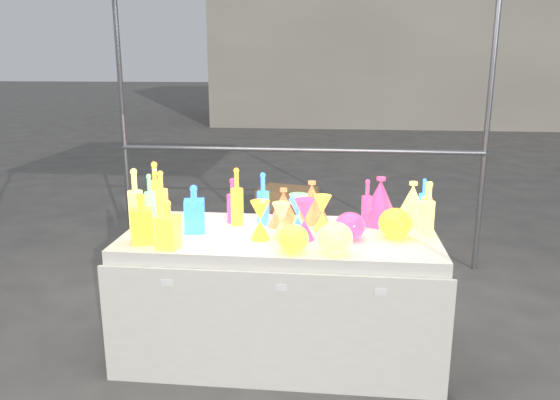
# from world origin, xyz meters

# --- Properties ---
(ground) EXTENTS (80.00, 80.00, 0.00)m
(ground) POSITION_xyz_m (0.00, 0.00, 0.00)
(ground) COLOR #64625D
(ground) RESTS_ON ground
(display_table) EXTENTS (1.84, 0.83, 0.75)m
(display_table) POSITION_xyz_m (0.00, -0.01, 0.37)
(display_table) COLOR white
(display_table) RESTS_ON ground
(background_building) EXTENTS (14.00, 6.00, 6.00)m
(background_building) POSITION_xyz_m (4.00, 14.00, 3.00)
(background_building) COLOR #A39A88
(background_building) RESTS_ON ground
(cardboard_box_closed) EXTENTS (0.66, 0.55, 0.42)m
(cardboard_box_closed) POSITION_xyz_m (-0.19, 2.54, 0.21)
(cardboard_box_closed) COLOR #9F7547
(cardboard_box_closed) RESTS_ON ground
(cardboard_box_flat) EXTENTS (0.75, 0.56, 0.06)m
(cardboard_box_flat) POSITION_xyz_m (0.85, 1.81, 0.03)
(cardboard_box_flat) COLOR #9F7547
(cardboard_box_flat) RESTS_ON ground
(bottle_0) EXTENTS (0.11, 0.11, 0.34)m
(bottle_0) POSITION_xyz_m (-0.85, 0.35, 0.92)
(bottle_0) COLOR red
(bottle_0) RESTS_ON display_table
(bottle_1) EXTENTS (0.08, 0.08, 0.30)m
(bottle_1) POSITION_xyz_m (-0.85, 0.35, 0.90)
(bottle_1) COLOR green
(bottle_1) RESTS_ON display_table
(bottle_2) EXTENTS (0.10, 0.10, 0.35)m
(bottle_2) POSITION_xyz_m (-0.28, 0.15, 0.93)
(bottle_2) COLOR gold
(bottle_2) RESTS_ON display_table
(bottle_3) EXTENTS (0.08, 0.08, 0.28)m
(bottle_3) POSITION_xyz_m (-0.31, 0.19, 0.89)
(bottle_3) COLOR blue
(bottle_3) RESTS_ON display_table
(bottle_4) EXTENTS (0.10, 0.10, 0.37)m
(bottle_4) POSITION_xyz_m (-0.85, -0.01, 0.93)
(bottle_4) COLOR #14827C
(bottle_4) RESTS_ON display_table
(bottle_5) EXTENTS (0.09, 0.09, 0.31)m
(bottle_5) POSITION_xyz_m (-0.81, 0.11, 0.91)
(bottle_5) COLOR #B1239D
(bottle_5) RESTS_ON display_table
(bottle_6) EXTENTS (0.09, 0.09, 0.32)m
(bottle_6) POSITION_xyz_m (-0.76, 0.19, 0.91)
(bottle_6) COLOR red
(bottle_6) RESTS_ON display_table
(bottle_7) EXTENTS (0.08, 0.08, 0.32)m
(bottle_7) POSITION_xyz_m (-0.12, 0.17, 0.91)
(bottle_7) COLOR green
(bottle_7) RESTS_ON display_table
(decanter_0) EXTENTS (0.12, 0.12, 0.27)m
(decanter_0) POSITION_xyz_m (-0.56, -0.31, 0.88)
(decanter_0) COLOR red
(decanter_0) RESTS_ON display_table
(decanter_1) EXTENTS (0.15, 0.15, 0.28)m
(decanter_1) POSITION_xyz_m (-0.73, -0.24, 0.89)
(decanter_1) COLOR gold
(decanter_1) RESTS_ON display_table
(decanter_2) EXTENTS (0.14, 0.14, 0.28)m
(decanter_2) POSITION_xyz_m (-0.50, -0.02, 0.89)
(decanter_2) COLOR green
(decanter_2) RESTS_ON display_table
(hourglass_0) EXTENTS (0.15, 0.15, 0.22)m
(hourglass_0) POSITION_xyz_m (-0.10, -0.11, 0.86)
(hourglass_0) COLOR gold
(hourglass_0) RESTS_ON display_table
(hourglass_1) EXTENTS (0.14, 0.14, 0.23)m
(hourglass_1) POSITION_xyz_m (0.15, -0.09, 0.87)
(hourglass_1) COLOR blue
(hourglass_1) RESTS_ON display_table
(hourglass_2) EXTENTS (0.11, 0.11, 0.21)m
(hourglass_2) POSITION_xyz_m (0.02, -0.09, 0.85)
(hourglass_2) COLOR #14827C
(hourglass_2) RESTS_ON display_table
(hourglass_3) EXTENTS (0.13, 0.13, 0.22)m
(hourglass_3) POSITION_xyz_m (0.10, 0.06, 0.86)
(hourglass_3) COLOR #B1239D
(hourglass_3) RESTS_ON display_table
(hourglass_4) EXTENTS (0.13, 0.13, 0.21)m
(hourglass_4) POSITION_xyz_m (0.24, 0.09, 0.85)
(hourglass_4) COLOR red
(hourglass_4) RESTS_ON display_table
(hourglass_5) EXTENTS (0.12, 0.12, 0.21)m
(hourglass_5) POSITION_xyz_m (0.10, 0.01, 0.85)
(hourglass_5) COLOR green
(hourglass_5) RESTS_ON display_table
(globe_0) EXTENTS (0.19, 0.19, 0.13)m
(globe_0) POSITION_xyz_m (0.10, -0.30, 0.82)
(globe_0) COLOR red
(globe_0) RESTS_ON display_table
(globe_1) EXTENTS (0.25, 0.25, 0.15)m
(globe_1) POSITION_xyz_m (0.32, -0.30, 0.82)
(globe_1) COLOR #14827C
(globe_1) RESTS_ON display_table
(globe_2) EXTENTS (0.21, 0.21, 0.15)m
(globe_2) POSITION_xyz_m (0.65, -0.01, 0.83)
(globe_2) COLOR gold
(globe_2) RESTS_ON display_table
(globe_3) EXTENTS (0.22, 0.22, 0.14)m
(globe_3) POSITION_xyz_m (0.40, -0.06, 0.82)
(globe_3) COLOR blue
(globe_3) RESTS_ON display_table
(lampshade_0) EXTENTS (0.19, 0.19, 0.23)m
(lampshade_0) POSITION_xyz_m (0.00, 0.16, 0.87)
(lampshade_0) COLOR gold
(lampshade_0) RESTS_ON display_table
(lampshade_1) EXTENTS (0.26, 0.26, 0.26)m
(lampshade_1) POSITION_xyz_m (0.17, 0.26, 0.88)
(lampshade_1) COLOR gold
(lampshade_1) RESTS_ON display_table
(lampshade_2) EXTENTS (0.26, 0.26, 0.29)m
(lampshade_2) POSITION_xyz_m (0.59, 0.26, 0.90)
(lampshade_2) COLOR blue
(lampshade_2) RESTS_ON display_table
(lampshade_3) EXTENTS (0.24, 0.24, 0.26)m
(lampshade_3) POSITION_xyz_m (0.78, 0.28, 0.88)
(lampshade_3) COLOR #14827C
(lampshade_3) RESTS_ON display_table
(bottle_8) EXTENTS (0.06, 0.06, 0.27)m
(bottle_8) POSITION_xyz_m (0.86, 0.36, 0.88)
(bottle_8) COLOR green
(bottle_8) RESTS_ON display_table
(bottle_9) EXTENTS (0.07, 0.07, 0.28)m
(bottle_9) POSITION_xyz_m (0.86, 0.23, 0.89)
(bottle_9) COLOR gold
(bottle_9) RESTS_ON display_table
(bottle_10) EXTENTS (0.08, 0.08, 0.29)m
(bottle_10) POSITION_xyz_m (0.50, 0.21, 0.89)
(bottle_10) COLOR blue
(bottle_10) RESTS_ON display_table
(bottle_11) EXTENTS (0.09, 0.09, 0.32)m
(bottle_11) POSITION_xyz_m (0.84, 0.04, 0.91)
(bottle_11) COLOR #14827C
(bottle_11) RESTS_ON display_table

